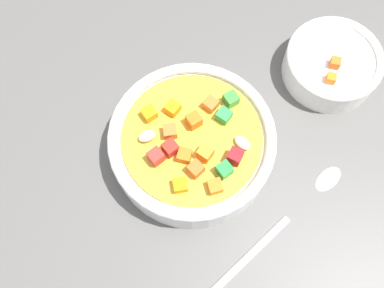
{
  "coord_description": "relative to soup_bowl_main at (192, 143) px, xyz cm",
  "views": [
    {
      "loc": [
        -9.54,
        -14.37,
        47.71
      ],
      "look_at": [
        0.0,
        0.0,
        2.44
      ],
      "focal_mm": 41.01,
      "sensor_mm": 36.0,
      "label": 1
    }
  ],
  "objects": [
    {
      "name": "ground_plane",
      "position": [
        0.0,
        0.02,
        -3.72
      ],
      "size": [
        140.0,
        140.0,
        2.0
      ],
      "primitive_type": "cube",
      "color": "#565451"
    },
    {
      "name": "soup_bowl_main",
      "position": [
        0.0,
        0.0,
        0.0
      ],
      "size": [
        18.09,
        18.09,
        6.06
      ],
      "color": "white",
      "rests_on": "ground_plane"
    },
    {
      "name": "spoon",
      "position": [
        3.0,
        -12.49,
        -2.32
      ],
      "size": [
        21.16,
        4.66,
        0.85
      ],
      "rotation": [
        0.0,
        0.0,
        6.44
      ],
      "color": "silver",
      "rests_on": "ground_plane"
    },
    {
      "name": "side_bowl_small",
      "position": [
        19.78,
        -0.59,
        -0.7
      ],
      "size": [
        11.5,
        11.5,
        4.32
      ],
      "color": "white",
      "rests_on": "ground_plane"
    }
  ]
}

